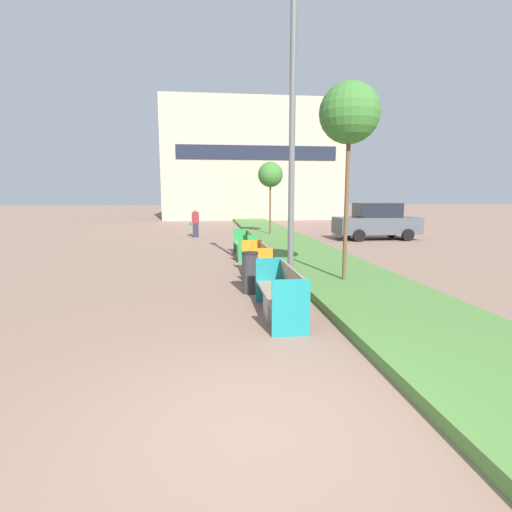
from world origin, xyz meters
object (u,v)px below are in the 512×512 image
(litter_bin, at_px, (250,273))
(street_lamp_post, at_px, (293,100))
(bench_teal_frame, at_px, (281,297))
(sapling_tree_near, at_px, (349,114))
(parked_car_distant, at_px, (377,222))
(pedestrian_walking, at_px, (195,223))
(sapling_tree_far, at_px, (270,175))
(bench_orange_frame, at_px, (257,265))
(bench_green_frame, at_px, (245,247))

(litter_bin, relative_size, street_lamp_post, 0.12)
(street_lamp_post, bearing_deg, litter_bin, -166.37)
(bench_teal_frame, bearing_deg, sapling_tree_near, 48.49)
(sapling_tree_near, distance_m, parked_car_distant, 11.88)
(bench_teal_frame, distance_m, litter_bin, 1.92)
(sapling_tree_near, height_order, pedestrian_walking, sapling_tree_near)
(sapling_tree_near, height_order, sapling_tree_far, sapling_tree_near)
(pedestrian_walking, relative_size, parked_car_distant, 0.37)
(bench_orange_frame, bearing_deg, street_lamp_post, -67.46)
(street_lamp_post, bearing_deg, pedestrian_walking, 101.90)
(bench_teal_frame, bearing_deg, bench_orange_frame, 90.06)
(sapling_tree_near, bearing_deg, bench_orange_frame, 146.38)
(bench_orange_frame, bearing_deg, pedestrian_walking, 100.38)
(bench_green_frame, distance_m, sapling_tree_near, 6.57)
(sapling_tree_near, bearing_deg, litter_bin, -170.75)
(sapling_tree_near, bearing_deg, sapling_tree_far, 90.00)
(bench_teal_frame, distance_m, street_lamp_post, 4.57)
(bench_orange_frame, bearing_deg, bench_green_frame, 89.90)
(street_lamp_post, bearing_deg, bench_orange_frame, 112.54)
(sapling_tree_near, xyz_separation_m, parked_car_distant, (5.23, 10.17, -3.22))
(sapling_tree_far, bearing_deg, parked_car_distant, -19.13)
(bench_teal_frame, height_order, sapling_tree_far, sapling_tree_far)
(litter_bin, relative_size, sapling_tree_near, 0.20)
(bench_orange_frame, relative_size, bench_green_frame, 0.78)
(bench_teal_frame, distance_m, parked_car_distant, 14.39)
(pedestrian_walking, bearing_deg, parked_car_distant, -13.14)
(parked_car_distant, bearing_deg, litter_bin, -125.81)
(litter_bin, bearing_deg, street_lamp_post, 13.63)
(bench_teal_frame, height_order, bench_orange_frame, same)
(bench_green_frame, bearing_deg, bench_teal_frame, -90.02)
(sapling_tree_near, relative_size, parked_car_distant, 1.16)
(bench_teal_frame, relative_size, street_lamp_post, 0.27)
(bench_green_frame, xyz_separation_m, parked_car_distant, (7.23, 5.16, 0.54))
(sapling_tree_far, bearing_deg, bench_teal_frame, -98.00)
(bench_green_frame, distance_m, street_lamp_post, 6.55)
(bench_orange_frame, xyz_separation_m, bench_green_frame, (0.01, 3.67, 0.02))
(bench_teal_frame, distance_m, bench_orange_frame, 3.60)
(bench_orange_frame, height_order, sapling_tree_near, sapling_tree_near)
(bench_orange_frame, bearing_deg, litter_bin, -102.62)
(bench_green_frame, bearing_deg, pedestrian_walking, 105.42)
(bench_teal_frame, bearing_deg, bench_green_frame, 89.98)
(bench_orange_frame, xyz_separation_m, parked_car_distant, (7.24, 8.83, 0.55))
(litter_bin, height_order, pedestrian_walking, pedestrian_walking)
(litter_bin, xyz_separation_m, sapling_tree_far, (2.39, 12.37, 2.83))
(bench_green_frame, bearing_deg, sapling_tree_near, -68.22)
(litter_bin, height_order, street_lamp_post, street_lamp_post)
(bench_orange_frame, height_order, pedestrian_walking, pedestrian_walking)
(litter_bin, bearing_deg, parked_car_distant, 54.16)
(bench_teal_frame, bearing_deg, litter_bin, 101.76)
(sapling_tree_far, bearing_deg, street_lamp_post, -96.54)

